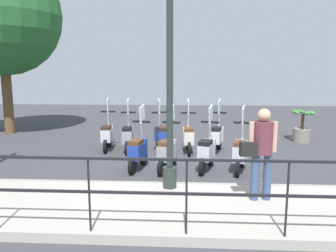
% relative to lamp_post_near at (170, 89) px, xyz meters
% --- Properties ---
extents(ground_plane, '(28.00, 28.00, 0.00)m').
position_rel_lamp_post_near_xyz_m(ground_plane, '(2.40, -0.32, -2.04)').
color(ground_plane, '#38383D').
extents(promenade_walkway, '(2.20, 20.00, 0.15)m').
position_rel_lamp_post_near_xyz_m(promenade_walkway, '(-0.75, -0.32, -1.96)').
color(promenade_walkway, '#A39E93').
rests_on(promenade_walkway, ground_plane).
extents(fence_railing, '(0.04, 16.03, 1.07)m').
position_rel_lamp_post_near_xyz_m(fence_railing, '(-1.80, -0.32, -1.14)').
color(fence_railing, black).
rests_on(fence_railing, promenade_walkway).
extents(lamp_post_near, '(0.26, 0.90, 4.26)m').
position_rel_lamp_post_near_xyz_m(lamp_post_near, '(0.00, 0.00, 0.00)').
color(lamp_post_near, '#232D28').
rests_on(lamp_post_near, promenade_walkway).
extents(pedestrian_with_bag, '(0.36, 0.64, 1.59)m').
position_rel_lamp_post_near_xyz_m(pedestrian_with_bag, '(-0.51, -1.58, -0.96)').
color(pedestrian_with_bag, '#384C70').
rests_on(pedestrian_with_bag, promenade_walkway).
extents(tree_large, '(4.27, 4.27, 6.44)m').
position_rel_lamp_post_near_xyz_m(tree_large, '(5.88, 6.39, 2.25)').
color(tree_large, brown).
rests_on(tree_large, ground_plane).
extents(potted_palm, '(1.06, 0.66, 1.05)m').
position_rel_lamp_post_near_xyz_m(potted_palm, '(4.99, -4.17, -1.59)').
color(potted_palm, slate).
rests_on(potted_palm, ground_plane).
extents(scooter_near_0, '(1.21, 0.53, 1.54)m').
position_rel_lamp_post_near_xyz_m(scooter_near_0, '(1.54, -1.58, -1.55)').
color(scooter_near_0, black).
rests_on(scooter_near_0, ground_plane).
extents(scooter_near_1, '(1.20, 0.54, 1.54)m').
position_rel_lamp_post_near_xyz_m(scooter_near_1, '(1.60, -0.80, -1.55)').
color(scooter_near_1, black).
rests_on(scooter_near_1, ground_plane).
extents(scooter_near_2, '(1.21, 0.53, 1.54)m').
position_rel_lamp_post_near_xyz_m(scooter_near_2, '(1.51, 0.13, -1.55)').
color(scooter_near_2, black).
rests_on(scooter_near_2, ground_plane).
extents(scooter_near_3, '(1.22, 0.48, 1.54)m').
position_rel_lamp_post_near_xyz_m(scooter_near_3, '(1.58, 0.84, -1.55)').
color(scooter_near_3, black).
rests_on(scooter_near_3, ground_plane).
extents(scooter_far_0, '(1.21, 0.53, 1.54)m').
position_rel_lamp_post_near_xyz_m(scooter_far_0, '(3.41, -1.20, -1.55)').
color(scooter_far_0, black).
rests_on(scooter_far_0, ground_plane).
extents(scooter_far_1, '(1.23, 0.44, 1.54)m').
position_rel_lamp_post_near_xyz_m(scooter_far_1, '(3.30, -0.38, -1.55)').
color(scooter_far_1, black).
rests_on(scooter_far_1, ground_plane).
extents(scooter_far_2, '(1.21, 0.53, 1.54)m').
position_rel_lamp_post_near_xyz_m(scooter_far_2, '(3.37, 0.43, -1.55)').
color(scooter_far_2, black).
rests_on(scooter_far_2, ground_plane).
extents(scooter_far_3, '(1.23, 0.44, 1.54)m').
position_rel_lamp_post_near_xyz_m(scooter_far_3, '(3.31, 1.40, -1.55)').
color(scooter_far_3, black).
rests_on(scooter_far_3, ground_plane).
extents(scooter_far_4, '(1.23, 0.44, 1.54)m').
position_rel_lamp_post_near_xyz_m(scooter_far_4, '(3.47, 2.05, -1.55)').
color(scooter_far_4, black).
rests_on(scooter_far_4, ground_plane).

